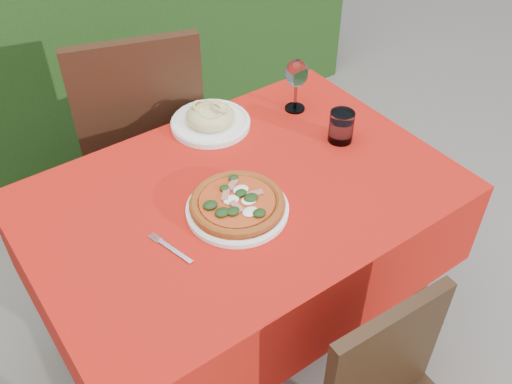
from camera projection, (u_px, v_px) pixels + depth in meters
ground at (244, 335)px, 2.19m from camera, size 60.00×60.00×0.00m
dining_table at (242, 226)px, 1.80m from camera, size 1.26×0.86×0.75m
chair_far at (141, 131)px, 2.21m from camera, size 0.58×0.58×1.01m
pizza_plate at (237, 205)px, 1.61m from camera, size 0.35×0.35×0.06m
pasta_plate at (210, 119)px, 1.93m from camera, size 0.27×0.27×0.08m
water_glass at (341, 128)px, 1.85m from camera, size 0.08×0.08×0.11m
wine_glass at (297, 75)px, 1.93m from camera, size 0.08×0.08×0.19m
fork at (175, 251)px, 1.51m from camera, size 0.06×0.17×0.00m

